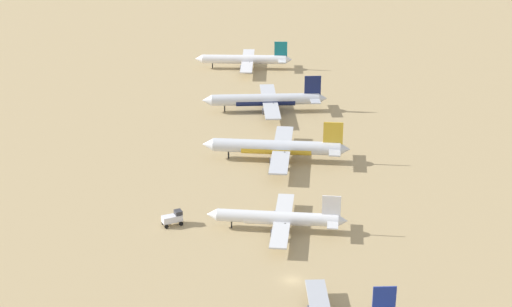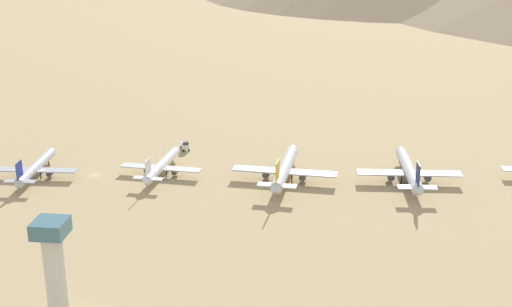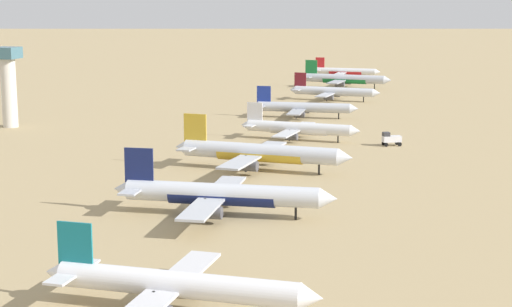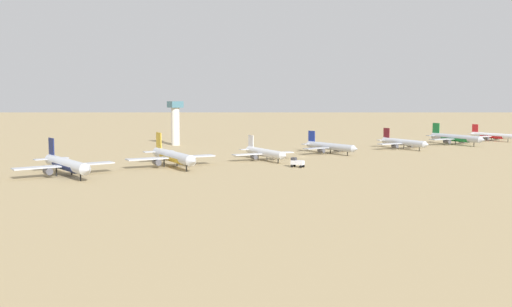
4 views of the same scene
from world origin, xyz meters
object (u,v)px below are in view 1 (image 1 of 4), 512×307
at_px(parked_jet_3, 278,218).
at_px(parked_jet_2, 278,147).
at_px(parked_jet_0, 245,60).
at_px(service_truck, 173,218).
at_px(parked_jet_1, 266,100).

bearing_deg(parked_jet_3, parked_jet_2, -90.52).
distance_m(parked_jet_0, parked_jet_3, 136.66).
height_order(parked_jet_3, service_truck, parked_jet_3).
relative_size(parked_jet_0, parked_jet_2, 0.88).
height_order(parked_jet_1, service_truck, parked_jet_1).
relative_size(parked_jet_2, service_truck, 7.93).
distance_m(parked_jet_2, service_truck, 49.91).
relative_size(parked_jet_0, service_truck, 6.94).
xyz_separation_m(parked_jet_1, service_truck, (24.23, 84.35, -2.15)).
bearing_deg(parked_jet_3, parked_jet_0, -85.18).
bearing_deg(parked_jet_1, parked_jet_3, 91.93).
height_order(parked_jet_2, parked_jet_3, parked_jet_2).
relative_size(parked_jet_1, service_truck, 7.74).
distance_m(parked_jet_2, parked_jet_3, 44.11).
bearing_deg(parked_jet_1, service_truck, 73.97).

